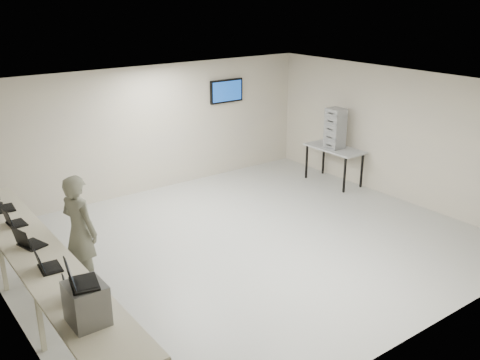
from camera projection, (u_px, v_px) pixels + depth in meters
room at (246, 168)px, 9.22m from camera, size 8.01×7.01×2.81m
workbench at (39, 258)px, 7.34m from camera, size 0.76×6.00×0.90m
equipment_box at (87, 303)px, 5.72m from camera, size 0.39×0.45×0.46m
laptop_on_box at (78, 280)px, 5.58m from camera, size 0.39×0.44×0.30m
laptop_0 at (74, 293)px, 6.22m from camera, size 0.36×0.40×0.27m
laptop_1 at (45, 265)px, 6.85m from camera, size 0.32×0.38×0.28m
laptop_2 at (28, 242)px, 7.48m from camera, size 0.40×0.44×0.29m
laptop_3 at (13, 221)px, 8.17m from camera, size 0.30×0.35×0.26m
laptop_4 at (1, 206)px, 8.74m from camera, size 0.34×0.41×0.30m
soldier at (80, 232)px, 7.99m from camera, size 0.63×0.76×1.79m
side_table at (334, 151)px, 12.42m from camera, size 0.67×1.43×0.86m
storage_bins at (335, 128)px, 12.23m from camera, size 0.35×0.39×0.93m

